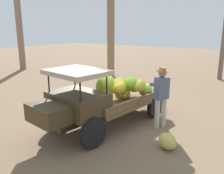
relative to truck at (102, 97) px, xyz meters
name	(u,v)px	position (x,y,z in m)	size (l,w,h in m)	color
ground_plane	(107,118)	(-0.59, -0.26, -0.90)	(60.00, 60.00, 0.00)	#796047
truck	(102,97)	(0.00, 0.00, 0.00)	(4.59, 2.19, 1.83)	#3E301E
farmer	(161,94)	(-0.93, 1.45, 0.13)	(0.56, 0.52, 1.80)	#B1B0A1
loose_banana_bunch	(167,141)	(0.16, 2.13, -0.71)	(0.53, 0.41, 0.38)	tan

